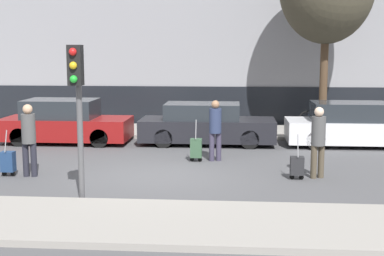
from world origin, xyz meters
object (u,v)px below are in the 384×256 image
(parked_car_1, at_px, (206,125))
(parked_car_2, at_px, (354,126))
(pedestrian_center, at_px, (215,127))
(traffic_light, at_px, (77,90))
(trolley_center, at_px, (196,148))
(parked_bicycle, at_px, (322,120))
(pedestrian_left, at_px, (29,136))
(trolley_right, at_px, (297,166))
(pedestrian_right, at_px, (318,138))
(trolley_left, at_px, (8,162))
(parked_car_0, at_px, (65,123))

(parked_car_1, relative_size, parked_car_2, 1.01)
(pedestrian_center, height_order, traffic_light, traffic_light)
(trolley_center, height_order, parked_bicycle, trolley_center)
(pedestrian_left, xyz_separation_m, pedestrian_center, (4.49, 2.24, -0.05))
(trolley_right, relative_size, traffic_light, 0.34)
(pedestrian_left, bearing_deg, parked_bicycle, 40.85)
(traffic_light, bearing_deg, parked_car_1, 72.29)
(pedestrian_left, height_order, trolley_right, pedestrian_left)
(pedestrian_left, bearing_deg, traffic_light, -49.79)
(traffic_light, bearing_deg, trolley_center, 63.25)
(pedestrian_left, height_order, parked_bicycle, pedestrian_left)
(parked_car_1, height_order, trolley_center, parked_car_1)
(trolley_center, relative_size, trolley_right, 1.08)
(parked_car_1, height_order, pedestrian_center, pedestrian_center)
(pedestrian_center, height_order, parked_bicycle, pedestrian_center)
(parked_car_1, bearing_deg, pedestrian_center, -81.61)
(pedestrian_right, distance_m, trolley_right, 0.86)
(trolley_center, bearing_deg, pedestrian_center, 16.10)
(pedestrian_center, bearing_deg, pedestrian_right, -51.72)
(pedestrian_right, relative_size, trolley_right, 1.58)
(traffic_light, bearing_deg, trolley_left, 139.74)
(trolley_right, xyz_separation_m, traffic_light, (-4.68, -2.27, 1.96))
(pedestrian_left, relative_size, trolley_right, 1.63)
(trolley_left, bearing_deg, trolley_center, 25.04)
(parked_car_2, relative_size, pedestrian_right, 2.52)
(pedestrian_left, distance_m, traffic_light, 3.07)
(trolley_center, bearing_deg, parked_car_0, 149.41)
(pedestrian_center, relative_size, traffic_light, 0.53)
(parked_bicycle, bearing_deg, parked_car_0, -162.30)
(parked_car_0, xyz_separation_m, traffic_light, (2.52, -6.89, 1.62))
(pedestrian_left, distance_m, pedestrian_right, 7.07)
(pedestrian_left, distance_m, pedestrian_center, 5.02)
(pedestrian_left, bearing_deg, parked_car_1, 48.28)
(trolley_left, distance_m, pedestrian_center, 5.56)
(parked_car_0, bearing_deg, trolley_left, -88.76)
(trolley_center, height_order, traffic_light, traffic_light)
(trolley_left, xyz_separation_m, trolley_right, (7.09, 0.22, -0.03))
(pedestrian_left, relative_size, pedestrian_right, 1.03)
(parked_car_0, bearing_deg, traffic_light, -69.88)
(parked_car_1, relative_size, trolley_center, 3.72)
(parked_car_1, xyz_separation_m, trolley_center, (-0.13, -2.83, -0.26))
(trolley_left, distance_m, trolley_right, 7.10)
(trolley_right, height_order, parked_bicycle, trolley_right)
(parked_car_0, relative_size, pedestrian_center, 2.49)
(trolley_center, distance_m, trolley_right, 3.20)
(pedestrian_left, bearing_deg, trolley_left, -179.94)
(pedestrian_right, height_order, trolley_right, pedestrian_right)
(parked_car_1, bearing_deg, pedestrian_left, -129.81)
(trolley_center, xyz_separation_m, pedestrian_right, (3.09, -1.69, 0.61))
(pedestrian_right, bearing_deg, pedestrian_center, 123.13)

